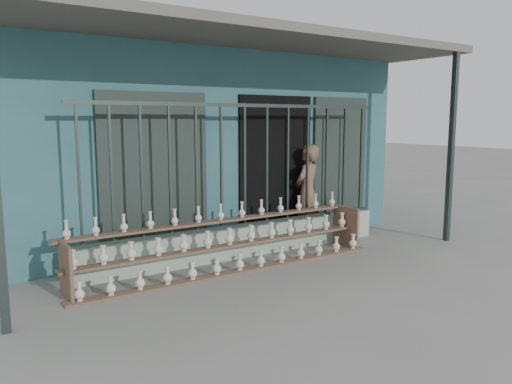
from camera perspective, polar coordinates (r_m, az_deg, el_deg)
ground at (r=6.50m, az=4.93°, el=-9.83°), size 60.00×60.00×0.00m
workshop_building at (r=9.86m, az=-10.41°, el=5.84°), size 7.40×6.60×3.21m
parapet_wall at (r=7.46m, az=-1.27°, el=-5.62°), size 5.00×0.20×0.45m
security_fence at (r=7.27m, az=-1.30°, el=3.01°), size 5.00×0.04×1.80m
shelf_rack at (r=6.83m, az=-2.94°, el=-5.74°), size 4.50×0.68×0.85m
elderly_woman at (r=8.35m, az=5.87°, el=-0.10°), size 0.69×0.59×1.61m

